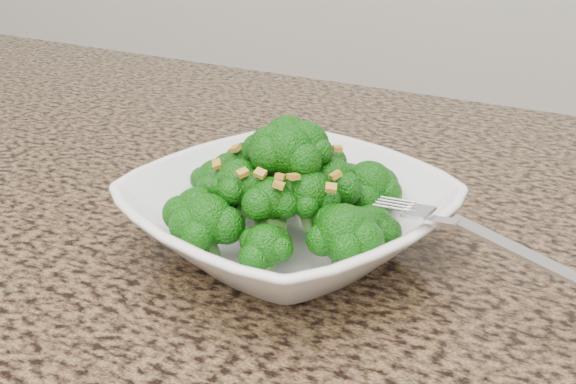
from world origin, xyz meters
The scene contains 5 objects.
granite_counter centered at (0.00, 0.30, 0.89)m, with size 1.64×1.04×0.03m, color brown.
bowl centered at (0.14, 0.37, 0.93)m, with size 0.23×0.23×0.06m, color white.
broccoli_pile centered at (0.14, 0.37, 0.99)m, with size 0.20×0.20×0.07m, color #10580A, non-canonical shape.
garlic_topping centered at (0.14, 0.37, 1.03)m, with size 0.12×0.12×0.01m, color #B4872C, non-canonical shape.
fork centered at (0.27, 0.36, 0.96)m, with size 0.17×0.03×0.01m, color silver, non-canonical shape.
Camera 1 is at (0.37, -0.06, 1.17)m, focal length 45.00 mm.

